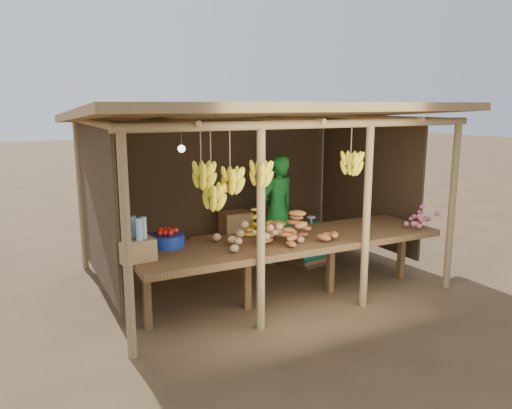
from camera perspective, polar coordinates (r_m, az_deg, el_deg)
name	(u,v)px	position (r m, az deg, el deg)	size (l,w,h in m)	color
ground	(256,277)	(7.16, 0.00, -8.27)	(60.00, 60.00, 0.00)	brown
stall_structure	(253,143)	(6.67, -0.31, 7.08)	(4.70, 3.50, 2.43)	#93774C
counter	(291,243)	(6.14, 4.01, -4.42)	(3.90, 1.05, 0.80)	brown
potato_heap	(258,228)	(5.84, 0.28, -2.76)	(0.91, 0.54, 0.36)	tan
sweet_potato_heap	(299,226)	(5.97, 4.96, -2.52)	(0.86, 0.52, 0.35)	#B0622D
onion_heap	(421,214)	(6.95, 18.34, -1.09)	(0.70, 0.42, 0.35)	#C45F76
banana_pile	(266,220)	(6.32, 1.16, -1.74)	(0.60, 0.36, 0.35)	yellow
tomato_basin	(167,239)	(5.84, -10.15, -3.90)	(0.40, 0.40, 0.21)	navy
bottle_box	(135,244)	(5.37, -13.63, -4.40)	(0.40, 0.33, 0.46)	#A07548
vendor	(277,210)	(7.59, 2.47, -0.61)	(0.60, 0.40, 1.66)	#1B7A2B
tarp_crate	(310,243)	(7.70, 6.18, -4.44)	(0.74, 0.67, 0.77)	brown
carton_stack	(227,239)	(7.89, -3.39, -3.96)	(0.97, 0.38, 0.72)	#A07548
burlap_sacks	(134,255)	(7.53, -13.81, -5.59)	(0.81, 0.42, 0.57)	#42301E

